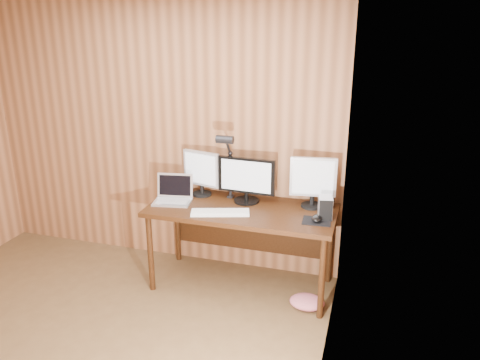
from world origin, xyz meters
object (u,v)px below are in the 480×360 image
at_px(monitor_right, 313,181).
at_px(hard_drive, 325,207).
at_px(monitor_left, 201,172).
at_px(desk_lamp, 227,157).
at_px(monitor_center, 246,180).
at_px(speaker, 332,202).
at_px(phone, 232,212).
at_px(laptop, 174,195).
at_px(keyboard, 220,212).
at_px(desk, 244,218).
at_px(mouse, 317,218).

xyz_separation_m(monitor_right, hard_drive, (0.13, -0.20, -0.15)).
height_order(monitor_left, desk_lamp, desk_lamp).
bearing_deg(monitor_center, speaker, 8.53).
bearing_deg(phone, laptop, 149.61).
height_order(monitor_center, keyboard, monitor_center).
bearing_deg(phone, monitor_left, 121.10).
relative_size(hard_drive, phone, 1.62).
bearing_deg(monitor_left, monitor_right, 13.11).
relative_size(desk, phone, 14.61).
bearing_deg(laptop, phone, -20.73).
relative_size(monitor_center, hard_drive, 2.89).
relative_size(monitor_center, desk_lamp, 0.79).
xyz_separation_m(laptop, keyboard, (0.49, -0.16, -0.05)).
bearing_deg(laptop, desk_lamp, 8.44).
bearing_deg(hard_drive, laptop, 169.89).
height_order(phone, speaker, speaker).
distance_m(monitor_right, mouse, 0.37).
relative_size(laptop, speaker, 3.27).
height_order(laptop, keyboard, laptop).
bearing_deg(hard_drive, monitor_left, 159.63).
height_order(monitor_right, desk_lamp, desk_lamp).
relative_size(phone, desk_lamp, 0.17).
distance_m(keyboard, phone, 0.10).
bearing_deg(laptop, hard_drive, -9.09).
xyz_separation_m(desk, monitor_right, (0.57, 0.13, 0.36)).
height_order(monitor_center, phone, monitor_center).
distance_m(monitor_left, speaker, 1.18).
bearing_deg(keyboard, monitor_left, 112.34).
xyz_separation_m(monitor_right, phone, (-0.62, -0.32, -0.23)).
bearing_deg(desk_lamp, desk, -7.50).
relative_size(monitor_left, hard_drive, 2.33).
relative_size(desk, desk_lamp, 2.48).
distance_m(mouse, desk_lamp, 0.94).
bearing_deg(speaker, keyboard, -155.58).
xyz_separation_m(monitor_right, mouse, (0.08, -0.30, -0.21)).
relative_size(mouse, speaker, 1.11).
xyz_separation_m(monitor_left, speaker, (1.17, 0.02, -0.17)).
height_order(monitor_center, hard_drive, monitor_center).
bearing_deg(speaker, desk, -168.05).
relative_size(monitor_right, laptop, 1.23).
relative_size(keyboard, hard_drive, 2.84).
xyz_separation_m(phone, speaker, (0.78, 0.35, 0.05)).
height_order(speaker, desk_lamp, desk_lamp).
height_order(keyboard, speaker, speaker).
distance_m(monitor_left, mouse, 1.15).
bearing_deg(desk, speaker, 11.95).
relative_size(keyboard, speaker, 4.59).
bearing_deg(speaker, phone, -156.12).
xyz_separation_m(mouse, speaker, (0.08, 0.33, 0.03)).
xyz_separation_m(hard_drive, speaker, (0.03, 0.22, -0.03)).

